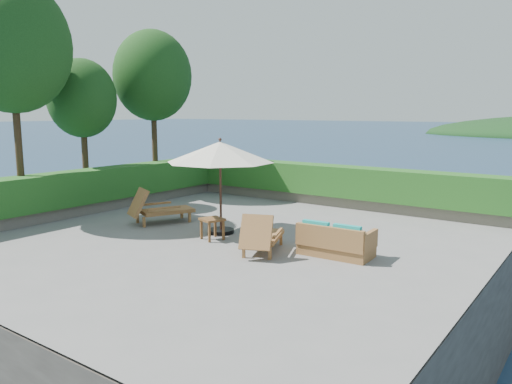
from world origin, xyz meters
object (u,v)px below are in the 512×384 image
Objects in this scene: lounge_left at (158,208)px; lounge_right at (262,235)px; side_table at (212,222)px; wicker_loveseat at (335,243)px; patio_umbrella at (220,153)px.

lounge_right is at bearing 14.55° from lounge_left.
side_table is at bearing 149.44° from lounge_right.
wicker_loveseat is (5.58, -0.01, -0.13)m from lounge_left.
side_table is 0.40× the size of wicker_loveseat.
patio_umbrella is 2.09× the size of wicker_loveseat.
lounge_left is at bearing 147.86° from lounge_right.
patio_umbrella is 1.79m from side_table.
lounge_left is 1.18× the size of wicker_loveseat.
lounge_left is 5.58m from wicker_loveseat.
side_table is at bearing 13.48° from lounge_left.
lounge_right is 2.78× the size of side_table.
lounge_right reaches higher than side_table.
lounge_left is 2.99× the size of side_table.
side_table is at bearing -68.47° from patio_umbrella.
wicker_loveseat is at bearing 24.78° from lounge_left.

